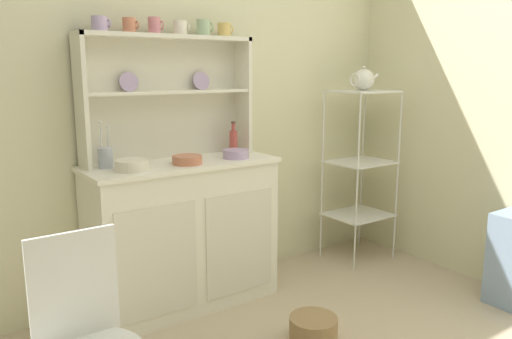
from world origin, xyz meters
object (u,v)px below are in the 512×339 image
Objects in this scene: hutch_cabinet at (183,233)px; cup_lilac_0 at (100,24)px; wire_chair at (84,331)px; porcelain_teapot at (364,80)px; hutch_shelf_unit at (166,88)px; bakers_rack at (361,156)px; floor_basket at (313,330)px; jam_bottle at (233,141)px; bowl_mixing_large at (132,165)px; utensil_jar at (105,157)px.

cup_lilac_0 is at bearing 162.38° from hutch_cabinet.
porcelain_teapot reaches higher than wire_chair.
hutch_shelf_unit is at bearing 170.91° from porcelain_teapot.
bakers_rack is 4.98× the size of floor_basket.
cup_lilac_0 is at bearing -173.73° from hutch_shelf_unit.
hutch_cabinet is 0.66m from jam_bottle.
utensil_jar reaches higher than bowl_mixing_large.
bowl_mixing_large is (-0.66, 0.71, 0.83)m from floor_basket.
hutch_cabinet is 0.64m from utensil_jar.
wire_chair is at bearing -121.91° from bowl_mixing_large.
hutch_cabinet is 0.56m from bowl_mixing_large.
hutch_shelf_unit is at bearing 11.82° from utensil_jar.
cup_lilac_0 reaches higher than hutch_cabinet.
porcelain_teapot is at bearing -5.84° from cup_lilac_0.
floor_basket is at bearing -95.16° from jam_bottle.
porcelain_teapot is (-0.00, 0.00, 0.55)m from bakers_rack.
hutch_cabinet is at bearing -90.00° from hutch_shelf_unit.
hutch_shelf_unit is at bearing 90.00° from hutch_cabinet.
hutch_cabinet is at bearing -168.18° from jam_bottle.
porcelain_teapot is at bearing 34.89° from wire_chair.
hutch_shelf_unit is at bearing 170.92° from bakers_rack.
bakers_rack is 1.48m from floor_basket.
bakers_rack is at bearing 0.38° from bowl_mixing_large.
cup_lilac_0 is 1.05m from jam_bottle.
bakers_rack is (1.42, -0.23, -0.51)m from hutch_shelf_unit.
hutch_shelf_unit is 1.58m from floor_basket.
cup_lilac_0 is at bearing 106.98° from bowl_mixing_large.
floor_basket is at bearing -146.27° from porcelain_teapot.
wire_chair is at bearing -141.35° from jam_bottle.
jam_bottle is at bearing 52.64° from wire_chair.
floor_basket is 1.81m from porcelain_teapot.
cup_lilac_0 reaches higher than wire_chair.
wire_chair is at bearing -114.24° from cup_lilac_0.
wire_chair is 1.08m from bowl_mixing_large.
cup_lilac_0 is at bearing 58.45° from utensil_jar.
hutch_shelf_unit is 0.51m from cup_lilac_0.
cup_lilac_0 is 0.75m from bowl_mixing_large.
floor_basket is 1.24m from jam_bottle.
utensil_jar is at bearing -121.55° from cup_lilac_0.
porcelain_teapot is at bearing -8.40° from jam_bottle.
floor_basket is (-1.08, -0.72, -0.71)m from bakers_rack.
bowl_mixing_large is at bearing 132.86° from floor_basket.
bowl_mixing_large is at bearing -143.83° from hutch_shelf_unit.
floor_basket is 0.99× the size of utensil_jar.
bakers_rack reaches higher than jam_bottle.
hutch_cabinet is at bearing 61.27° from wire_chair.
hutch_cabinet is 0.89× the size of bakers_rack.
hutch_shelf_unit is at bearing 6.27° from cup_lilac_0.
jam_bottle is (0.74, 0.16, 0.05)m from bowl_mixing_large.
bakers_rack is at bearing -4.38° from utensil_jar.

